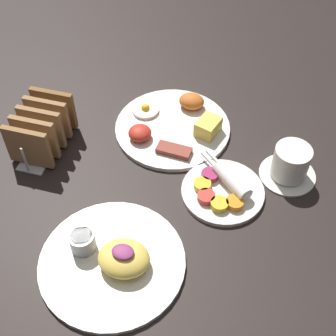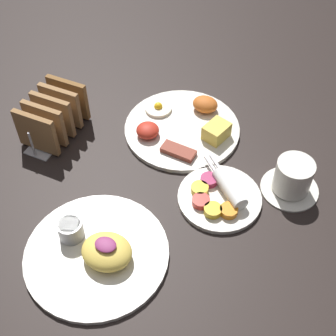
{
  "view_description": "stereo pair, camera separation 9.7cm",
  "coord_description": "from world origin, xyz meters",
  "px_view_note": "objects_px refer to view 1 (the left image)",
  "views": [
    {
      "loc": [
        0.24,
        -0.56,
        0.76
      ],
      "look_at": [
        0.07,
        0.06,
        0.03
      ],
      "focal_mm": 50.0,
      "sensor_mm": 36.0,
      "label": 1
    },
    {
      "loc": [
        0.33,
        -0.52,
        0.76
      ],
      "look_at": [
        0.07,
        0.06,
        0.03
      ],
      "focal_mm": 50.0,
      "sensor_mm": 36.0,
      "label": 2
    }
  ],
  "objects_px": {
    "toast_rack": "(42,129)",
    "plate_foreground": "(113,259)",
    "plate_condiments": "(223,189)",
    "plate_breakfast": "(174,125)",
    "coffee_cup": "(290,164)"
  },
  "relations": [
    {
      "from": "toast_rack",
      "to": "plate_foreground",
      "type": "bearing_deg",
      "value": -44.51
    },
    {
      "from": "plate_condiments",
      "to": "toast_rack",
      "type": "distance_m",
      "value": 0.41
    },
    {
      "from": "plate_breakfast",
      "to": "toast_rack",
      "type": "relative_size",
      "value": 1.48
    },
    {
      "from": "plate_breakfast",
      "to": "toast_rack",
      "type": "distance_m",
      "value": 0.3
    },
    {
      "from": "coffee_cup",
      "to": "plate_foreground",
      "type": "bearing_deg",
      "value": -133.48
    },
    {
      "from": "plate_breakfast",
      "to": "plate_condiments",
      "type": "bearing_deg",
      "value": -47.04
    },
    {
      "from": "plate_condiments",
      "to": "toast_rack",
      "type": "bearing_deg",
      "value": 175.72
    },
    {
      "from": "plate_breakfast",
      "to": "coffee_cup",
      "type": "height_order",
      "value": "coffee_cup"
    },
    {
      "from": "plate_condiments",
      "to": "plate_foreground",
      "type": "bearing_deg",
      "value": -126.78
    },
    {
      "from": "toast_rack",
      "to": "coffee_cup",
      "type": "distance_m",
      "value": 0.54
    },
    {
      "from": "plate_breakfast",
      "to": "toast_rack",
      "type": "height_order",
      "value": "toast_rack"
    },
    {
      "from": "plate_breakfast",
      "to": "plate_condiments",
      "type": "relative_size",
      "value": 1.54
    },
    {
      "from": "plate_breakfast",
      "to": "coffee_cup",
      "type": "distance_m",
      "value": 0.28
    },
    {
      "from": "plate_breakfast",
      "to": "plate_condiments",
      "type": "height_order",
      "value": "plate_breakfast"
    },
    {
      "from": "toast_rack",
      "to": "coffee_cup",
      "type": "xyz_separation_m",
      "value": [
        0.54,
        0.05,
        -0.01
      ]
    }
  ]
}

